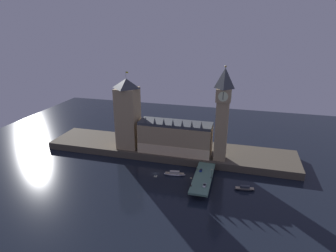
{
  "coord_description": "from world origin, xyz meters",
  "views": [
    {
      "loc": [
        60.17,
        -184.01,
        108.73
      ],
      "look_at": [
        4.63,
        20.0,
        32.9
      ],
      "focal_mm": 30.0,
      "sensor_mm": 36.0,
      "label": 1
    }
  ],
  "objects_px": {
    "pedestrian_near_rail": "(191,186)",
    "boat_downstream": "(245,189)",
    "car_northbound_lead": "(201,170)",
    "car_southbound_lead": "(204,185)",
    "boat_upstream": "(175,174)",
    "clock_tower": "(223,112)",
    "street_lamp_near": "(191,181)",
    "pedestrian_mid_walk": "(211,177)",
    "street_lamp_mid": "(212,172)",
    "pedestrian_far_rail": "(197,169)",
    "victoria_tower": "(128,114)"
  },
  "relations": [
    {
      "from": "boat_upstream",
      "to": "street_lamp_mid",
      "type": "bearing_deg",
      "value": -12.32
    },
    {
      "from": "boat_downstream",
      "to": "street_lamp_near",
      "type": "bearing_deg",
      "value": -159.04
    },
    {
      "from": "car_northbound_lead",
      "to": "boat_upstream",
      "type": "height_order",
      "value": "car_northbound_lead"
    },
    {
      "from": "car_southbound_lead",
      "to": "pedestrian_mid_walk",
      "type": "xyz_separation_m",
      "value": [
        2.86,
        11.66,
        0.22
      ]
    },
    {
      "from": "victoria_tower",
      "to": "pedestrian_mid_walk",
      "type": "xyz_separation_m",
      "value": [
        77.63,
        -35.86,
        -30.58
      ]
    },
    {
      "from": "pedestrian_mid_walk",
      "to": "pedestrian_far_rail",
      "type": "height_order",
      "value": "pedestrian_mid_walk"
    },
    {
      "from": "car_northbound_lead",
      "to": "pedestrian_mid_walk",
      "type": "relative_size",
      "value": 2.35
    },
    {
      "from": "pedestrian_near_rail",
      "to": "pedestrian_mid_walk",
      "type": "relative_size",
      "value": 1.01
    },
    {
      "from": "car_southbound_lead",
      "to": "pedestrian_far_rail",
      "type": "xyz_separation_m",
      "value": [
        -8.59,
        21.12,
        0.22
      ]
    },
    {
      "from": "street_lamp_near",
      "to": "boat_upstream",
      "type": "xyz_separation_m",
      "value": [
        -16.51,
        21.0,
        -8.46
      ]
    },
    {
      "from": "car_northbound_lead",
      "to": "car_southbound_lead",
      "type": "height_order",
      "value": "car_southbound_lead"
    },
    {
      "from": "victoria_tower",
      "to": "boat_downstream",
      "type": "xyz_separation_m",
      "value": [
        101.59,
        -36.38,
        -35.7
      ]
    },
    {
      "from": "street_lamp_mid",
      "to": "clock_tower",
      "type": "bearing_deg",
      "value": 85.13
    },
    {
      "from": "clock_tower",
      "to": "pedestrian_far_rail",
      "type": "height_order",
      "value": "clock_tower"
    },
    {
      "from": "clock_tower",
      "to": "boat_upstream",
      "type": "height_order",
      "value": "clock_tower"
    },
    {
      "from": "street_lamp_near",
      "to": "pedestrian_mid_walk",
      "type": "bearing_deg",
      "value": 50.24
    },
    {
      "from": "clock_tower",
      "to": "pedestrian_mid_walk",
      "type": "bearing_deg",
      "value": -95.52
    },
    {
      "from": "clock_tower",
      "to": "boat_upstream",
      "type": "distance_m",
      "value": 60.08
    },
    {
      "from": "victoria_tower",
      "to": "street_lamp_near",
      "type": "relative_size",
      "value": 9.91
    },
    {
      "from": "pedestrian_far_rail",
      "to": "boat_downstream",
      "type": "height_order",
      "value": "pedestrian_far_rail"
    },
    {
      "from": "pedestrian_mid_walk",
      "to": "car_northbound_lead",
      "type": "bearing_deg",
      "value": 134.61
    },
    {
      "from": "boat_downstream",
      "to": "car_southbound_lead",
      "type": "bearing_deg",
      "value": -157.46
    },
    {
      "from": "car_northbound_lead",
      "to": "victoria_tower",
      "type": "bearing_deg",
      "value": 158.53
    },
    {
      "from": "pedestrian_near_rail",
      "to": "boat_downstream",
      "type": "bearing_deg",
      "value": 21.83
    },
    {
      "from": "pedestrian_near_rail",
      "to": "street_lamp_near",
      "type": "height_order",
      "value": "street_lamp_near"
    },
    {
      "from": "pedestrian_far_rail",
      "to": "street_lamp_near",
      "type": "distance_m",
      "value": 23.94
    },
    {
      "from": "boat_upstream",
      "to": "car_northbound_lead",
      "type": "bearing_deg",
      "value": 5.62
    },
    {
      "from": "victoria_tower",
      "to": "street_lamp_mid",
      "type": "relative_size",
      "value": 9.17
    },
    {
      "from": "car_southbound_lead",
      "to": "boat_downstream",
      "type": "distance_m",
      "value": 29.45
    },
    {
      "from": "car_northbound_lead",
      "to": "boat_downstream",
      "type": "bearing_deg",
      "value": -15.83
    },
    {
      "from": "pedestrian_near_rail",
      "to": "boat_downstream",
      "type": "xyz_separation_m",
      "value": [
        35.41,
        14.19,
        -5.13
      ]
    },
    {
      "from": "clock_tower",
      "to": "car_northbound_lead",
      "type": "xyz_separation_m",
      "value": [
        -11.65,
        -22.97,
        -39.89
      ]
    },
    {
      "from": "pedestrian_near_rail",
      "to": "street_lamp_mid",
      "type": "height_order",
      "value": "street_lamp_mid"
    },
    {
      "from": "street_lamp_mid",
      "to": "boat_downstream",
      "type": "bearing_deg",
      "value": -2.44
    },
    {
      "from": "car_northbound_lead",
      "to": "boat_upstream",
      "type": "distance_m",
      "value": 20.45
    },
    {
      "from": "street_lamp_near",
      "to": "pedestrian_far_rail",
      "type": "bearing_deg",
      "value": 89.03
    },
    {
      "from": "car_northbound_lead",
      "to": "pedestrian_mid_walk",
      "type": "height_order",
      "value": "pedestrian_mid_walk"
    },
    {
      "from": "clock_tower",
      "to": "street_lamp_mid",
      "type": "height_order",
      "value": "clock_tower"
    },
    {
      "from": "pedestrian_near_rail",
      "to": "car_northbound_lead",
      "type": "bearing_deg",
      "value": 83.03
    },
    {
      "from": "clock_tower",
      "to": "pedestrian_far_rail",
      "type": "distance_m",
      "value": 47.71
    },
    {
      "from": "victoria_tower",
      "to": "car_southbound_lead",
      "type": "height_order",
      "value": "victoria_tower"
    },
    {
      "from": "pedestrian_far_rail",
      "to": "pedestrian_mid_walk",
      "type": "bearing_deg",
      "value": -39.55
    },
    {
      "from": "clock_tower",
      "to": "car_southbound_lead",
      "type": "relative_size",
      "value": 16.68
    },
    {
      "from": "car_northbound_lead",
      "to": "boat_upstream",
      "type": "relative_size",
      "value": 0.23
    },
    {
      "from": "street_lamp_near",
      "to": "street_lamp_mid",
      "type": "bearing_deg",
      "value": 50.23
    },
    {
      "from": "pedestrian_near_rail",
      "to": "pedestrian_far_rail",
      "type": "bearing_deg",
      "value": 90.0
    },
    {
      "from": "car_northbound_lead",
      "to": "pedestrian_mid_walk",
      "type": "distance_m",
      "value": 12.23
    },
    {
      "from": "car_northbound_lead",
      "to": "street_lamp_near",
      "type": "bearing_deg",
      "value": -98.09
    },
    {
      "from": "pedestrian_near_rail",
      "to": "boat_upstream",
      "type": "distance_m",
      "value": 27.8
    },
    {
      "from": "victoria_tower",
      "to": "street_lamp_near",
      "type": "xyz_separation_m",
      "value": [
        65.78,
        -50.1,
        -27.21
      ]
    }
  ]
}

